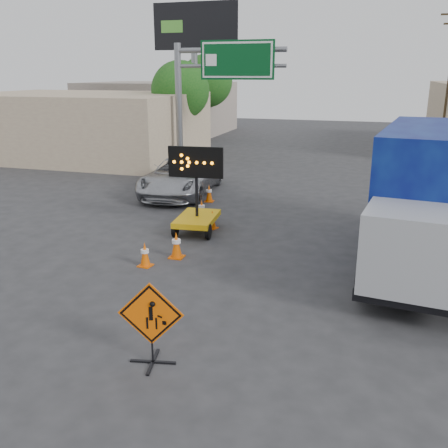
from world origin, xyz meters
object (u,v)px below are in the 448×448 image
at_px(construction_sign, 151,322).
at_px(box_truck, 425,205).
at_px(arrow_board, 197,213).
at_px(pickup_truck, 181,176).

bearing_deg(construction_sign, box_truck, 41.99).
bearing_deg(box_truck, arrow_board, 178.78).
bearing_deg(box_truck, pickup_truck, 154.92).
distance_m(arrow_board, box_truck, 7.29).
height_order(arrow_board, box_truck, box_truck).
height_order(construction_sign, pickup_truck, construction_sign).
height_order(construction_sign, arrow_board, arrow_board).
bearing_deg(construction_sign, arrow_board, 92.76).
xyz_separation_m(construction_sign, pickup_truck, (-4.57, 12.95, -0.06)).
distance_m(arrow_board, pickup_truck, 5.66).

